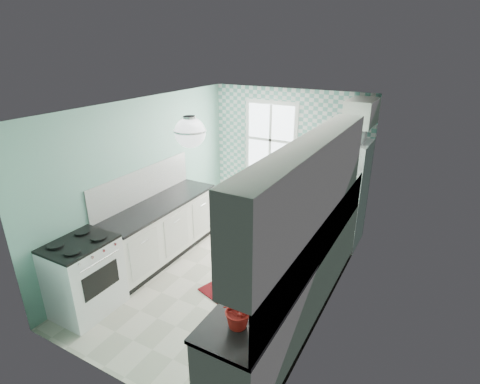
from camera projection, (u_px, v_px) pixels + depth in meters
The scene contains 26 objects.
floor at pixel (229, 274), 5.65m from camera, with size 3.00×4.40×0.02m, color silver.
ceiling at pixel (227, 105), 4.71m from camera, with size 3.00×4.40×0.02m, color white.
wall_back at pixel (288, 157), 6.97m from camera, with size 3.00×0.02×2.50m, color #75AD9D.
wall_front at pixel (104, 280), 3.38m from camera, with size 3.00×0.02×2.50m, color #75AD9D.
wall_left at pixel (145, 179), 5.85m from camera, with size 0.02×4.40×2.50m, color #75AD9D.
wall_right at pixel (336, 221), 4.50m from camera, with size 0.02×4.40×2.50m, color #75AD9D.
accent_wall at pixel (288, 157), 6.95m from camera, with size 3.00×0.01×2.50m, color #69AFA2.
window at pixel (271, 140), 6.97m from camera, with size 1.04×0.05×1.44m.
backsplash_right at pixel (324, 239), 4.20m from camera, with size 0.02×3.60×0.51m, color white.
backsplash_left at pixel (143, 184), 5.80m from camera, with size 0.02×2.15×0.51m, color white.
upper_cabinets_right at pixel (309, 183), 3.85m from camera, with size 0.33×3.20×0.90m, color white.
upper_cabinet_fridge at pixel (362, 112), 5.70m from camera, with size 0.40×0.74×0.40m, color white.
ceiling_light at pixel (190, 132), 4.13m from camera, with size 0.34×0.34×0.35m.
base_cabinets_right at pixel (296, 286), 4.61m from camera, with size 0.60×3.60×0.90m, color white.
countertop_right at pixel (297, 253), 4.44m from camera, with size 0.63×3.60×0.04m, color black.
base_cabinets_left at pixel (162, 231), 5.95m from camera, with size 0.60×2.15×0.90m, color white.
countertop_left at pixel (160, 204), 5.77m from camera, with size 0.63×2.15×0.04m, color black.
fridge at pixel (340, 193), 6.29m from camera, with size 0.78×0.77×1.78m.
stove at pixel (84, 276), 4.72m from camera, with size 0.65×0.81×0.97m.
sink at pixel (322, 222), 5.19m from camera, with size 0.57×0.48×0.53m.
rug at pixel (239, 286), 5.35m from camera, with size 0.68×0.98×0.02m, color #830406.
dish_towel at pixel (294, 251), 5.32m from camera, with size 0.02×0.24×0.35m, color teal.
fruit_bowl at pixel (257, 302), 3.53m from camera, with size 0.24×0.24×0.06m, color white.
potted_plant at pixel (240, 309), 3.20m from camera, with size 0.34×0.29×0.37m, color #B42434.
soap_bottle at pixel (335, 204), 5.45m from camera, with size 0.10×0.10×0.22m, color #B3BFCB.
microwave at pixel (347, 131), 5.90m from camera, with size 0.58×0.39×0.32m, color silver.
Camera 1 is at (2.46, -4.10, 3.25)m, focal length 28.00 mm.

